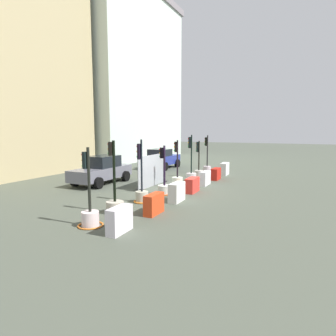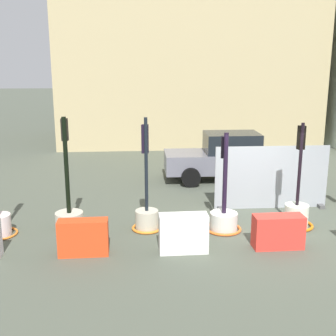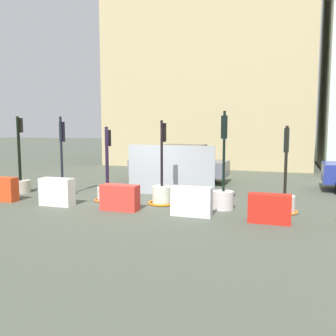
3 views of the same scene
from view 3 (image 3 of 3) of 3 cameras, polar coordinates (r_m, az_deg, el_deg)
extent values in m
plane|color=#4A5043|center=(12.25, -5.35, -5.46)|extent=(120.00, 120.00, 0.00)
cylinder|color=#BAB29E|center=(15.16, -22.15, -2.70)|extent=(0.71, 0.71, 0.47)
cylinder|color=black|center=(15.01, -22.39, 2.82)|extent=(0.11, 0.11, 2.45)
cube|color=black|center=(15.09, -22.25, 6.24)|extent=(0.17, 0.16, 0.55)
sphere|color=red|center=(15.16, -22.08, 6.94)|extent=(0.10, 0.10, 0.10)
sphere|color=orange|center=(15.16, -22.05, 6.25)|extent=(0.10, 0.10, 0.10)
sphere|color=green|center=(15.16, -22.02, 5.55)|extent=(0.10, 0.10, 0.10)
cylinder|color=#B9B49E|center=(13.86, -16.23, -3.22)|extent=(0.59, 0.59, 0.51)
cylinder|color=black|center=(13.70, -16.42, 2.77)|extent=(0.09, 0.09, 2.39)
cube|color=black|center=(13.77, -16.32, 5.49)|extent=(0.19, 0.15, 0.72)
sphere|color=red|center=(13.84, -16.22, 6.49)|extent=(0.11, 0.11, 0.11)
sphere|color=orange|center=(13.84, -16.19, 5.50)|extent=(0.11, 0.11, 0.11)
sphere|color=green|center=(13.84, -16.16, 4.51)|extent=(0.11, 0.11, 0.11)
torus|color=orange|center=(13.90, -16.20, -4.11)|extent=(0.79, 0.79, 0.07)
cylinder|color=silver|center=(12.66, -9.47, -4.05)|extent=(0.70, 0.70, 0.47)
cylinder|color=black|center=(12.50, -9.57, 1.67)|extent=(0.11, 0.11, 2.07)
cube|color=black|center=(12.59, -9.43, 4.68)|extent=(0.17, 0.18, 0.55)
sphere|color=red|center=(12.67, -9.30, 5.53)|extent=(0.10, 0.10, 0.10)
sphere|color=orange|center=(12.67, -9.29, 4.70)|extent=(0.10, 0.10, 0.10)
sphere|color=green|center=(12.68, -9.27, 3.86)|extent=(0.10, 0.10, 0.10)
torus|color=orange|center=(12.70, -9.45, -4.93)|extent=(0.92, 0.92, 0.07)
cylinder|color=silver|center=(11.96, -0.98, -4.28)|extent=(0.62, 0.62, 0.59)
cylinder|color=black|center=(11.78, -0.99, 2.29)|extent=(0.09, 0.09, 2.15)
cube|color=black|center=(11.84, -0.71, 5.62)|extent=(0.19, 0.17, 0.61)
sphere|color=red|center=(11.92, -0.48, 6.59)|extent=(0.11, 0.11, 0.11)
sphere|color=orange|center=(11.92, -0.48, 5.62)|extent=(0.11, 0.11, 0.11)
sphere|color=green|center=(11.92, -0.48, 4.65)|extent=(0.11, 0.11, 0.11)
torus|color=orange|center=(12.01, -0.98, -5.49)|extent=(0.91, 0.91, 0.07)
cylinder|color=beige|center=(11.35, 8.66, -5.02)|extent=(0.65, 0.65, 0.56)
cylinder|color=black|center=(11.15, 8.79, 2.58)|extent=(0.08, 0.08, 2.45)
cube|color=black|center=(11.23, 8.83, 6.38)|extent=(0.18, 0.17, 0.70)
sphere|color=red|center=(11.32, 8.82, 7.56)|extent=(0.10, 0.10, 0.10)
sphere|color=orange|center=(11.32, 8.80, 6.38)|extent=(0.10, 0.10, 0.10)
sphere|color=green|center=(11.32, 8.78, 5.19)|extent=(0.10, 0.10, 0.10)
cylinder|color=beige|center=(11.30, 17.83, -5.44)|extent=(0.61, 0.61, 0.51)
cylinder|color=black|center=(11.11, 18.05, 1.05)|extent=(0.09, 0.09, 2.05)
cube|color=black|center=(11.18, 18.13, 4.18)|extent=(0.15, 0.13, 0.71)
sphere|color=red|center=(11.25, 18.16, 5.40)|extent=(0.09, 0.09, 0.09)
sphere|color=orange|center=(11.26, 18.11, 4.20)|extent=(0.09, 0.09, 0.09)
sphere|color=green|center=(11.27, 18.07, 2.99)|extent=(0.09, 0.09, 0.09)
torus|color=orange|center=(11.35, 17.79, -6.51)|extent=(0.79, 0.79, 0.07)
cube|color=red|center=(13.69, -24.66, -3.03)|extent=(1.12, 0.41, 0.82)
cube|color=silver|center=(12.24, -17.05, -3.61)|extent=(1.11, 0.46, 0.89)
cube|color=red|center=(11.16, -7.58, -4.63)|extent=(1.16, 0.47, 0.78)
cube|color=silver|center=(10.36, 3.72, -5.27)|extent=(1.16, 0.38, 0.84)
cube|color=red|center=(9.98, 15.67, -6.16)|extent=(1.11, 0.45, 0.77)
cube|color=slate|center=(16.64, 1.71, 0.08)|extent=(4.44, 1.66, 0.69)
cube|color=black|center=(16.52, 2.38, 2.46)|extent=(1.94, 1.44, 0.70)
cylinder|color=black|center=(17.15, 6.97, -0.93)|extent=(0.66, 0.29, 0.66)
cylinder|color=black|center=(15.49, 5.56, -1.71)|extent=(0.66, 0.29, 0.66)
cylinder|color=black|center=(17.95, -1.61, -0.56)|extent=(0.66, 0.29, 0.66)
cylinder|color=black|center=(16.37, -3.80, -1.25)|extent=(0.66, 0.29, 0.66)
cube|color=tan|center=(26.04, 6.97, 19.45)|extent=(13.07, 7.20, 16.78)
cube|color=#959AA0|center=(13.34, 0.34, -0.40)|extent=(3.34, 0.04, 1.86)
cube|color=#4C4C4C|center=(14.03, -5.50, -3.73)|extent=(0.16, 0.50, 0.10)
cube|color=#4C4C4C|center=(13.08, 6.61, -4.49)|extent=(0.16, 0.50, 0.10)
camera|label=1|loc=(19.92, -58.57, 5.79)|focal=31.27mm
camera|label=2|loc=(8.39, -68.58, 14.28)|focal=46.66mm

